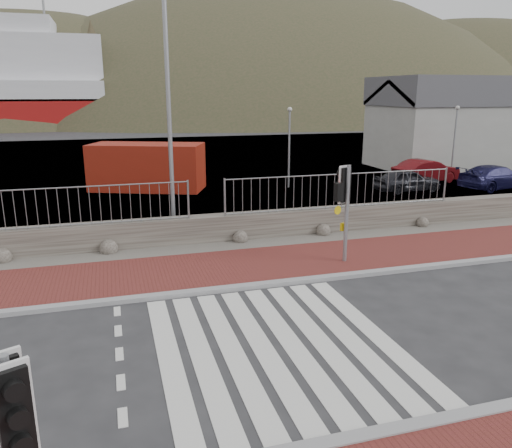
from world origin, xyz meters
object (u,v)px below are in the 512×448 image
object	(u,v)px
traffic_signal_far	(347,194)
car_c	(495,177)
shipping_container	(147,167)
car_a	(407,180)
car_b	(426,171)
streetlight	(173,98)
traffic_signal_near	(12,423)

from	to	relation	value
traffic_signal_far	car_c	size ratio (longest dim) A/B	0.68
shipping_container	car_a	world-z (taller)	shipping_container
traffic_signal_far	car_b	world-z (taller)	traffic_signal_far
shipping_container	streetlight	bearing A→B (deg)	-66.51
car_a	shipping_container	bearing A→B (deg)	70.02
streetlight	traffic_signal_near	bearing A→B (deg)	-88.49
streetlight	shipping_container	xyz separation A→B (m)	(-0.29, 9.32, -3.49)
car_c	car_b	bearing A→B (deg)	33.43
car_a	car_c	xyz separation A→B (m)	(4.76, -0.66, 0.04)
traffic_signal_near	traffic_signal_far	world-z (taller)	traffic_signal_far
car_b	car_c	size ratio (longest dim) A/B	0.93
shipping_container	car_c	distance (m)	17.90
traffic_signal_near	car_c	distance (m)	25.94
traffic_signal_far	shipping_container	distance (m)	14.11
streetlight	shipping_container	size ratio (longest dim) A/B	1.48
car_b	car_c	bearing A→B (deg)	-147.78
car_a	car_b	world-z (taller)	car_b
traffic_signal_far	car_c	world-z (taller)	traffic_signal_far
traffic_signal_far	car_b	distance (m)	15.12
streetlight	car_b	size ratio (longest dim) A/B	2.11
car_c	streetlight	bearing A→B (deg)	95.27
car_c	traffic_signal_near	bearing A→B (deg)	119.98
car_a	car_c	distance (m)	4.80
traffic_signal_near	car_a	xyz separation A→B (m)	(15.27, 17.10, -1.28)
traffic_signal_near	car_a	size ratio (longest dim) A/B	0.76
car_a	traffic_signal_far	bearing A→B (deg)	137.82
traffic_signal_near	traffic_signal_far	bearing A→B (deg)	23.21
traffic_signal_far	car_b	bearing A→B (deg)	-152.64
shipping_container	car_a	xyz separation A→B (m)	(12.45, -4.24, -0.59)
streetlight	shipping_container	world-z (taller)	streetlight
traffic_signal_near	shipping_container	world-z (taller)	traffic_signal_near
traffic_signal_far	shipping_container	xyz separation A→B (m)	(-4.55, 13.33, -0.92)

